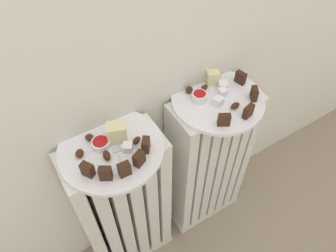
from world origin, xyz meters
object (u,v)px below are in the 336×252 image
radiator_right (207,164)px  fork (119,157)px  plate_left (111,149)px  plate_right (218,100)px  radiator_left (125,208)px  jam_bowl_left (101,143)px  jam_bowl_right (199,96)px

radiator_right → fork: fork is taller
radiator_right → plate_left: 0.47m
plate_left → plate_right: bearing=0.0°
radiator_left → fork: fork is taller
radiator_left → plate_right: (0.33, -0.00, 0.32)m
plate_left → radiator_right: bearing=0.0°
jam_bowl_left → fork: size_ratio=0.50×
fork → plate_left: bearing=96.6°
plate_left → plate_right: (0.33, 0.00, 0.00)m
plate_right → jam_bowl_right: jam_bowl_right is taller
plate_left → fork: fork is taller
jam_bowl_left → jam_bowl_right: 0.30m
radiator_right → jam_bowl_left: 0.49m
radiator_left → plate_left: bearing=-135.0°
plate_right → fork: bearing=-173.3°
radiator_right → fork: bearing=-173.3°
radiator_left → jam_bowl_right: size_ratio=14.80×
radiator_left → jam_bowl_right: 0.45m
plate_left → jam_bowl_left: 0.03m
radiator_left → fork: 0.33m
radiator_right → jam_bowl_left: jam_bowl_left is taller
plate_left → jam_bowl_right: size_ratio=6.29×
radiator_left → jam_bowl_left: bearing=139.8°
jam_bowl_right → radiator_left: bearing=-175.4°
radiator_left → fork: (0.00, -0.04, 0.33)m
jam_bowl_left → fork: jam_bowl_left is taller
plate_left → jam_bowl_right: jam_bowl_right is taller
jam_bowl_left → radiator_left: bearing=-40.2°
jam_bowl_right → jam_bowl_left: bearing=-178.6°
plate_right → jam_bowl_left: size_ratio=5.72×
radiator_left → plate_left: size_ratio=2.35×
jam_bowl_right → fork: size_ratio=0.46×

